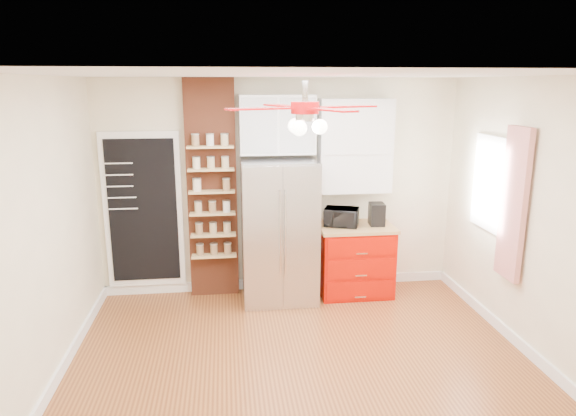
{
  "coord_description": "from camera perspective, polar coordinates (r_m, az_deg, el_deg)",
  "views": [
    {
      "loc": [
        -0.68,
        -4.34,
        2.63
      ],
      "look_at": [
        -0.03,
        0.9,
        1.34
      ],
      "focal_mm": 32.0,
      "sensor_mm": 36.0,
      "label": 1
    }
  ],
  "objects": [
    {
      "name": "floor",
      "position": [
        5.12,
        1.68,
        -17.23
      ],
      "size": [
        4.5,
        4.5,
        0.0
      ],
      "primitive_type": "plane",
      "color": "brown",
      "rests_on": "ground"
    },
    {
      "name": "ceiling",
      "position": [
        4.39,
        1.93,
        14.6
      ],
      "size": [
        4.5,
        4.5,
        0.0
      ],
      "primitive_type": "plane",
      "color": "white",
      "rests_on": "wall_back"
    },
    {
      "name": "wall_back",
      "position": [
        6.5,
        -0.9,
        2.34
      ],
      "size": [
        4.5,
        0.02,
        2.7
      ],
      "primitive_type": "cube",
      "color": "beige",
      "rests_on": "floor"
    },
    {
      "name": "wall_front",
      "position": [
        2.75,
        8.38,
        -14.21
      ],
      "size": [
        4.5,
        0.02,
        2.7
      ],
      "primitive_type": "cube",
      "color": "beige",
      "rests_on": "floor"
    },
    {
      "name": "wall_left",
      "position": [
        4.79,
        -25.93,
        -3.24
      ],
      "size": [
        0.02,
        4.0,
        2.7
      ],
      "primitive_type": "cube",
      "color": "beige",
      "rests_on": "floor"
    },
    {
      "name": "wall_right",
      "position": [
        5.39,
        26.17,
        -1.48
      ],
      "size": [
        0.02,
        4.0,
        2.7
      ],
      "primitive_type": "cube",
      "color": "beige",
      "rests_on": "floor"
    },
    {
      "name": "chalkboard",
      "position": [
        6.56,
        -15.78,
        -0.31
      ],
      "size": [
        0.95,
        0.05,
        1.95
      ],
      "color": "white",
      "rests_on": "wall_back"
    },
    {
      "name": "brick_pillar",
      "position": [
        6.39,
        -8.43,
        1.99
      ],
      "size": [
        0.6,
        0.16,
        2.7
      ],
      "primitive_type": "cube",
      "color": "brown",
      "rests_on": "floor"
    },
    {
      "name": "fridge",
      "position": [
        6.25,
        -0.98,
        -2.61
      ],
      "size": [
        0.9,
        0.7,
        1.75
      ],
      "primitive_type": "cube",
      "color": "silver",
      "rests_on": "floor"
    },
    {
      "name": "upper_glass_cabinet",
      "position": [
        6.21,
        -1.22,
        9.27
      ],
      "size": [
        0.9,
        0.35,
        0.7
      ],
      "primitive_type": "cube",
      "color": "white",
      "rests_on": "wall_back"
    },
    {
      "name": "red_cabinet",
      "position": [
        6.6,
        7.44,
        -5.7
      ],
      "size": [
        0.94,
        0.64,
        0.9
      ],
      "color": "#BB0C00",
      "rests_on": "floor"
    },
    {
      "name": "upper_shelf_unit",
      "position": [
        6.44,
        7.46,
        6.85
      ],
      "size": [
        0.9,
        0.3,
        1.15
      ],
      "primitive_type": "cube",
      "color": "white",
      "rests_on": "wall_back"
    },
    {
      "name": "window",
      "position": [
        6.09,
        21.67,
        2.51
      ],
      "size": [
        0.04,
        0.75,
        1.05
      ],
      "primitive_type": "cube",
      "color": "white",
      "rests_on": "wall_right"
    },
    {
      "name": "curtain",
      "position": [
        5.62,
        23.77,
        0.39
      ],
      "size": [
        0.06,
        0.4,
        1.55
      ],
      "primitive_type": "cube",
      "color": "red",
      "rests_on": "wall_right"
    },
    {
      "name": "ceiling_fan",
      "position": [
        4.39,
        1.9,
        11.0
      ],
      "size": [
        1.4,
        1.4,
        0.44
      ],
      "color": "silver",
      "rests_on": "ceiling"
    },
    {
      "name": "toaster_oven",
      "position": [
        6.4,
        5.95,
        -1.0
      ],
      "size": [
        0.48,
        0.4,
        0.23
      ],
      "primitive_type": "imported",
      "rotation": [
        0.0,
        0.0,
        -0.35
      ],
      "color": "black",
      "rests_on": "red_cabinet"
    },
    {
      "name": "coffee_maker",
      "position": [
        6.49,
        9.83,
        -0.68
      ],
      "size": [
        0.19,
        0.23,
        0.28
      ],
      "primitive_type": "cube",
      "rotation": [
        0.0,
        0.0,
        -0.07
      ],
      "color": "black",
      "rests_on": "red_cabinet"
    },
    {
      "name": "canister_left",
      "position": [
        6.46,
        10.16,
        -1.39
      ],
      "size": [
        0.12,
        0.12,
        0.14
      ],
      "primitive_type": "cylinder",
      "rotation": [
        0.0,
        0.0,
        0.42
      ],
      "color": "#A60C09",
      "rests_on": "red_cabinet"
    },
    {
      "name": "canister_right",
      "position": [
        6.6,
        10.2,
        -1.1
      ],
      "size": [
        0.09,
        0.09,
        0.14
      ],
      "primitive_type": "cylinder",
      "rotation": [
        0.0,
        0.0,
        -0.01
      ],
      "color": "red",
      "rests_on": "red_cabinet"
    },
    {
      "name": "pantry_jar_oats",
      "position": [
        6.23,
        -10.08,
        2.52
      ],
      "size": [
        0.13,
        0.13,
        0.14
      ],
      "primitive_type": "cylinder",
      "rotation": [
        0.0,
        0.0,
        -0.37
      ],
      "color": "beige",
      "rests_on": "brick_pillar"
    },
    {
      "name": "pantry_jar_beans",
      "position": [
        6.2,
        -6.86,
        2.56
      ],
      "size": [
        0.12,
        0.12,
        0.14
      ],
      "primitive_type": "cylinder",
      "rotation": [
        0.0,
        0.0,
        0.43
      ],
      "color": "#98754D",
      "rests_on": "brick_pillar"
    }
  ]
}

